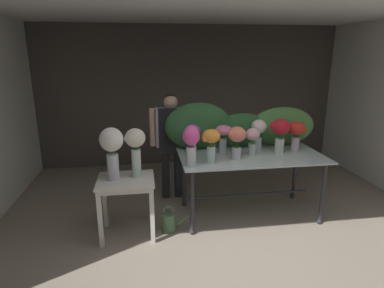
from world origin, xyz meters
name	(u,v)px	position (x,y,z in m)	size (l,w,h in m)	color
ground_plane	(209,202)	(0.00, 1.97, 0.00)	(8.67, 8.67, 0.00)	gray
wall_back	(190,96)	(0.00, 3.94, 1.34)	(5.91, 0.12, 2.68)	#4C4742
ceiling_slab	(213,5)	(0.00, 1.97, 2.74)	(6.03, 4.06, 0.12)	silver
display_table_glass	(250,164)	(0.45, 1.53, 0.74)	(1.88, 0.99, 0.87)	silver
side_table_white	(126,187)	(-1.16, 1.26, 0.62)	(0.66, 0.56, 0.73)	silver
florist	(171,135)	(-0.53, 2.25, 0.98)	(0.63, 0.24, 1.59)	#232328
foliage_backdrop	(236,127)	(0.36, 1.90, 1.16)	(2.15, 0.32, 0.65)	#28562D
vase_violet_ranunculus	(192,137)	(-0.33, 1.52, 1.14)	(0.21, 0.18, 0.43)	silver
vase_fuchsia_carnations	(191,143)	(-0.39, 1.21, 1.15)	(0.20, 0.20, 0.49)	silver
vase_blush_dahlias	(253,139)	(0.46, 1.50, 1.09)	(0.18, 0.18, 0.36)	silver
vase_scarlet_peonies	(296,132)	(1.11, 1.62, 1.12)	(0.26, 0.23, 0.40)	silver
vase_crimson_lilies	(280,132)	(0.84, 1.54, 1.16)	(0.26, 0.24, 0.47)	silver
vase_coral_roses	(237,139)	(0.21, 1.38, 1.13)	(0.24, 0.22, 0.42)	silver
vase_ivory_snapdragons	(259,131)	(0.61, 1.72, 1.14)	(0.20, 0.20, 0.43)	silver
vase_rosy_tulips	(223,135)	(0.10, 1.65, 1.12)	(0.24, 0.21, 0.38)	silver
vase_sunset_anemones	(211,141)	(-0.14, 1.30, 1.13)	(0.23, 0.22, 0.42)	silver
vase_white_roses_tall	(112,148)	(-1.29, 1.26, 1.12)	(0.27, 0.27, 0.62)	silver
vase_cream_lisianthus_tall	(135,147)	(-1.03, 1.31, 1.10)	(0.24, 0.24, 0.59)	silver
watering_can	(169,221)	(-0.66, 1.26, 0.13)	(0.35, 0.18, 0.34)	#4C704C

